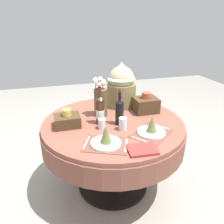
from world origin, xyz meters
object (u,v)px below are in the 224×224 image
(tumbler_near_left, at_px, (102,124))
(book_on_table, at_px, (142,150))
(wine_bottle_left, at_px, (100,110))
(place_setting_left, at_px, (106,139))
(tumbler_near_right, at_px, (123,124))
(woven_basket_side_right, at_px, (146,104))
(place_setting_right, at_px, (152,128))
(flower_vase, at_px, (100,99))
(gift_tub_back_right, at_px, (121,83))
(wine_bottle_right, at_px, (119,112))
(woven_basket_side_left, at_px, (67,120))
(dining_table, at_px, (113,134))

(tumbler_near_left, xyz_separation_m, book_on_table, (0.20, -0.42, -0.04))
(wine_bottle_left, height_order, tumbler_near_left, wine_bottle_left)
(place_setting_left, height_order, wine_bottle_left, wine_bottle_left)
(wine_bottle_left, distance_m, tumbler_near_left, 0.14)
(tumbler_near_left, bearing_deg, book_on_table, -64.29)
(place_setting_left, relative_size, wine_bottle_left, 1.19)
(tumbler_near_right, distance_m, woven_basket_side_right, 0.48)
(place_setting_right, xyz_separation_m, book_on_table, (-0.18, -0.22, -0.04))
(flower_vase, distance_m, gift_tub_back_right, 0.35)
(place_setting_left, distance_m, tumbler_near_right, 0.28)
(tumbler_near_left, bearing_deg, place_setting_left, -96.70)
(place_setting_left, xyz_separation_m, wine_bottle_left, (0.04, 0.37, 0.09))
(wine_bottle_left, bearing_deg, wine_bottle_right, -20.26)
(woven_basket_side_left, bearing_deg, woven_basket_side_right, 8.22)
(gift_tub_back_right, bearing_deg, woven_basket_side_left, -150.50)
(wine_bottle_right, xyz_separation_m, woven_basket_side_left, (-0.46, 0.09, -0.06))
(dining_table, relative_size, tumbler_near_left, 14.74)
(woven_basket_side_right, bearing_deg, place_setting_left, -137.02)
(book_on_table, bearing_deg, place_setting_right, 55.80)
(tumbler_near_right, bearing_deg, flower_vase, 107.49)
(tumbler_near_left, relative_size, gift_tub_back_right, 0.19)
(dining_table, bearing_deg, tumbler_near_right, -79.79)
(dining_table, relative_size, tumbler_near_right, 11.99)
(flower_vase, relative_size, woven_basket_side_left, 1.80)
(place_setting_right, bearing_deg, place_setting_left, -170.97)
(wine_bottle_left, height_order, wine_bottle_right, wine_bottle_left)
(wine_bottle_left, bearing_deg, woven_basket_side_right, 16.13)
(book_on_table, bearing_deg, woven_basket_side_right, 68.97)
(place_setting_left, xyz_separation_m, tumbler_near_right, (0.20, 0.20, 0.01))
(place_setting_left, height_order, tumbler_near_left, place_setting_left)
(tumbler_near_right, xyz_separation_m, gift_tub_back_right, (0.17, 0.56, 0.20))
(place_setting_left, bearing_deg, woven_basket_side_left, 122.57)
(place_setting_left, height_order, woven_basket_side_right, woven_basket_side_right)
(dining_table, relative_size, woven_basket_side_right, 5.63)
(tumbler_near_right, height_order, book_on_table, tumbler_near_right)
(gift_tub_back_right, relative_size, woven_basket_side_right, 2.00)
(gift_tub_back_right, bearing_deg, woven_basket_side_right, -51.19)
(dining_table, relative_size, wine_bottle_right, 4.06)
(dining_table, bearing_deg, gift_tub_back_right, 61.40)
(place_setting_left, bearing_deg, gift_tub_back_right, 64.03)
(dining_table, distance_m, book_on_table, 0.57)
(dining_table, xyz_separation_m, book_on_table, (0.07, -0.54, 0.15))
(dining_table, bearing_deg, place_setting_right, -52.52)
(dining_table, height_order, tumbler_near_right, tumbler_near_right)
(place_setting_right, relative_size, woven_basket_side_left, 1.88)
(tumbler_near_left, bearing_deg, woven_basket_side_right, 25.73)
(place_setting_right, bearing_deg, wine_bottle_right, 130.49)
(dining_table, xyz_separation_m, tumbler_near_right, (0.03, -0.19, 0.20))
(gift_tub_back_right, bearing_deg, wine_bottle_left, -130.36)
(dining_table, xyz_separation_m, tumbler_near_left, (-0.14, -0.12, 0.19))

